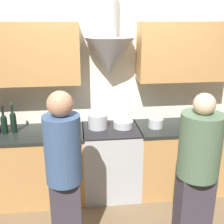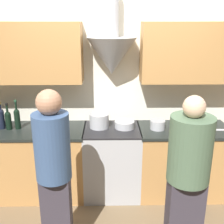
{
  "view_description": "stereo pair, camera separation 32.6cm",
  "coord_description": "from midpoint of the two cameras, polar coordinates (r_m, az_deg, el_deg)",
  "views": [
    {
      "loc": [
        -0.38,
        -2.82,
        2.19
      ],
      "look_at": [
        0.0,
        0.25,
        1.15
      ],
      "focal_mm": 45.0,
      "sensor_mm": 36.0,
      "label": 1
    },
    {
      "loc": [
        -0.05,
        -2.84,
        2.19
      ],
      "look_at": [
        0.0,
        0.25,
        1.15
      ],
      "focal_mm": 45.0,
      "sensor_mm": 36.0,
      "label": 2
    }
  ],
  "objects": [
    {
      "name": "counter_left",
      "position": [
        3.72,
        -19.0,
        -10.41
      ],
      "size": [
        1.37,
        0.62,
        0.9
      ],
      "color": "#B27F47",
      "rests_on": "ground_plane"
    },
    {
      "name": "orange_fruit",
      "position": [
        3.81,
        15.04,
        -1.24
      ],
      "size": [
        0.08,
        0.08,
        0.08
      ],
      "color": "orange",
      "rests_on": "counter_right"
    },
    {
      "name": "person_foreground_left",
      "position": [
        2.54,
        -13.42,
        -12.0
      ],
      "size": [
        0.31,
        0.31,
        1.65
      ],
      "color": "#38333D",
      "rests_on": "ground_plane"
    },
    {
      "name": "stove_range",
      "position": [
        3.63,
        -2.81,
        -9.96
      ],
      "size": [
        0.69,
        0.6,
        0.9
      ],
      "color": "#A8AAAF",
      "rests_on": "ground_plane"
    },
    {
      "name": "mixing_bowl",
      "position": [
        3.47,
        -0.39,
        -2.49
      ],
      "size": [
        0.24,
        0.24,
        0.09
      ],
      "color": "#A8AAAF",
      "rests_on": "stove_range"
    },
    {
      "name": "ground_plane",
      "position": [
        3.58,
        -2.24,
        -19.05
      ],
      "size": [
        12.0,
        12.0,
        0.0
      ],
      "primitive_type": "plane",
      "color": "brown"
    },
    {
      "name": "saucepan",
      "position": [
        3.49,
        6.27,
        -2.28
      ],
      "size": [
        0.18,
        0.18,
        0.11
      ],
      "color": "#A8AAAF",
      "rests_on": "counter_right"
    },
    {
      "name": "chefs_knife",
      "position": [
        3.69,
        17.33,
        -2.74
      ],
      "size": [
        0.28,
        0.04,
        0.01
      ],
      "rotation": [
        0.0,
        0.0,
        -0.04
      ],
      "color": "silver",
      "rests_on": "counter_right"
    },
    {
      "name": "wine_bottle_5",
      "position": [
        3.54,
        -21.94,
        -1.75
      ],
      "size": [
        0.07,
        0.07,
        0.36
      ],
      "color": "black",
      "rests_on": "counter_left"
    },
    {
      "name": "wall_back",
      "position": [
        3.53,
        -4.11,
        6.91
      ],
      "size": [
        8.4,
        0.59,
        2.6
      ],
      "color": "silver",
      "rests_on": "ground_plane"
    },
    {
      "name": "wine_bottle_4",
      "position": [
        3.55,
        -23.58,
        -2.13
      ],
      "size": [
        0.07,
        0.07,
        0.33
      ],
      "color": "black",
      "rests_on": "counter_left"
    },
    {
      "name": "person_foreground_right",
      "position": [
        2.58,
        13.37,
        -12.22
      ],
      "size": [
        0.36,
        0.36,
        1.62
      ],
      "color": "#38333D",
      "rests_on": "ground_plane"
    },
    {
      "name": "counter_right",
      "position": [
        3.79,
        11.0,
        -9.06
      ],
      "size": [
        1.12,
        0.62,
        0.9
      ],
      "color": "#B27F47",
      "rests_on": "ground_plane"
    },
    {
      "name": "stock_pot",
      "position": [
        3.46,
        -5.59,
        -1.9
      ],
      "size": [
        0.24,
        0.24,
        0.17
      ],
      "color": "#A8AAAF",
      "rests_on": "stove_range"
    }
  ]
}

